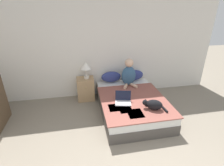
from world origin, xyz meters
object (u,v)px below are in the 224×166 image
(person_sitting, at_px, (129,74))
(nightstand, at_px, (86,89))
(bed, at_px, (131,104))
(pillow_far, at_px, (134,75))
(cat_tabby, at_px, (154,105))
(table_lamp, at_px, (86,67))
(pillow_near, at_px, (111,77))
(laptop_open, at_px, (123,100))

(person_sitting, bearing_deg, nightstand, 168.97)
(bed, distance_m, pillow_far, 0.97)
(pillow_far, height_order, nightstand, pillow_far)
(pillow_far, height_order, person_sitting, person_sitting)
(cat_tabby, bearing_deg, pillow_far, -66.45)
(cat_tabby, relative_size, table_lamp, 1.04)
(pillow_near, bearing_deg, laptop_open, -87.02)
(bed, relative_size, pillow_far, 3.80)
(nightstand, xyz_separation_m, table_lamp, (0.04, 0.00, 0.60))
(pillow_far, xyz_separation_m, nightstand, (-1.29, -0.05, -0.26))
(cat_tabby, xyz_separation_m, table_lamp, (-1.22, 1.37, 0.38))
(bed, relative_size, pillow_near, 3.80)
(laptop_open, bearing_deg, cat_tabby, -21.20)
(person_sitting, distance_m, laptop_open, 0.92)
(pillow_far, bearing_deg, nightstand, -177.81)
(bed, distance_m, nightstand, 1.27)
(person_sitting, height_order, laptop_open, person_sitting)
(pillow_far, relative_size, table_lamp, 1.22)
(cat_tabby, distance_m, laptop_open, 0.63)
(bed, bearing_deg, table_lamp, 139.66)
(laptop_open, bearing_deg, bed, 53.96)
(cat_tabby, distance_m, table_lamp, 1.87)
(person_sitting, bearing_deg, pillow_near, 146.93)
(bed, distance_m, cat_tabby, 0.71)
(cat_tabby, distance_m, nightstand, 1.87)
(cat_tabby, relative_size, laptop_open, 1.16)
(pillow_far, height_order, cat_tabby, pillow_far)
(pillow_far, distance_m, person_sitting, 0.37)
(bed, xyz_separation_m, cat_tabby, (0.27, -0.57, 0.31))
(pillow_far, height_order, laptop_open, pillow_far)
(pillow_near, relative_size, nightstand, 0.86)
(cat_tabby, xyz_separation_m, nightstand, (-1.26, 1.37, -0.22))
(bed, distance_m, person_sitting, 0.78)
(pillow_near, bearing_deg, pillow_far, 0.00)
(bed, distance_m, laptop_open, 0.43)
(person_sitting, distance_m, table_lamp, 1.07)
(laptop_open, relative_size, nightstand, 0.63)
(cat_tabby, relative_size, nightstand, 0.74)
(pillow_near, bearing_deg, bed, -69.99)
(pillow_far, bearing_deg, laptop_open, -117.70)
(pillow_far, relative_size, nightstand, 0.86)
(pillow_near, distance_m, nightstand, 0.73)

